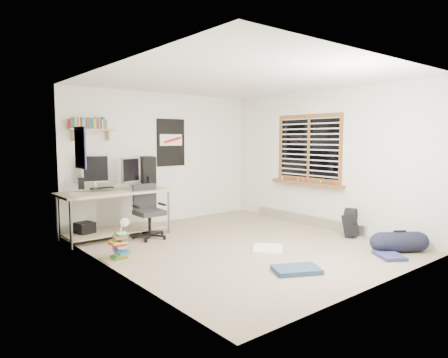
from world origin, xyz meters
TOP-DOWN VIEW (x-y plane):
  - floor at (0.00, 0.00)m, footprint 4.00×4.50m
  - ceiling at (0.00, 0.00)m, footprint 4.00×4.50m
  - back_wall at (0.00, 2.25)m, footprint 4.00×0.01m
  - left_wall at (-2.00, 0.00)m, footprint 0.01×4.50m
  - right_wall at (2.00, 0.00)m, footprint 0.01×4.50m
  - desk at (-1.28, 1.68)m, footprint 1.85×0.95m
  - monitor_left at (-1.48, 2.00)m, footprint 0.45×0.24m
  - monitor_right at (-0.98, 1.67)m, footprint 0.40×0.21m
  - pc_tower at (-0.49, 2.00)m, footprint 0.36×0.52m
  - keyboard at (-1.45, 1.78)m, footprint 0.37×0.14m
  - speaker_left at (-1.74, 1.92)m, footprint 0.11×0.11m
  - speaker_right at (-0.67, 1.60)m, footprint 0.09×0.09m
  - office_chair at (-0.89, 1.24)m, footprint 0.64×0.64m
  - wall_shelf at (-1.45, 2.14)m, footprint 0.80×0.22m
  - poster_back_wall at (0.15, 2.23)m, footprint 0.62×0.03m
  - poster_left_wall at (-1.99, 1.20)m, footprint 0.02×0.42m
  - window at (1.95, 0.30)m, footprint 0.10×1.50m
  - baseboard_heater at (1.96, 0.30)m, footprint 0.08×2.50m
  - backpack at (1.75, -0.78)m, footprint 0.33×0.30m
  - duffel_bag at (1.52, -1.74)m, footprint 0.41×0.41m
  - tshirt at (0.11, -0.49)m, footprint 0.66×0.65m
  - jeans_a at (-0.30, -1.39)m, footprint 0.66×0.57m
  - jeans_b at (1.16, -1.80)m, footprint 0.48×0.51m
  - book_stack at (-1.75, 0.47)m, footprint 0.48×0.43m
  - desk_lamp at (-1.73, 0.45)m, footprint 0.17×0.24m
  - subwoofer at (-1.75, 1.80)m, footprint 0.31×0.31m

SIDE VIEW (x-z plane):
  - floor at x=0.00m, z-range -0.01..0.00m
  - tshirt at x=0.11m, z-range 0.00..0.04m
  - jeans_b at x=1.16m, z-range 0.00..0.05m
  - jeans_a at x=-0.30m, z-range 0.00..0.06m
  - baseboard_heater at x=1.96m, z-range 0.00..0.18m
  - duffel_bag at x=1.52m, z-range -0.15..0.43m
  - subwoofer at x=-1.75m, z-range -0.01..0.29m
  - book_stack at x=-1.75m, z-range 0.01..0.29m
  - backpack at x=1.75m, z-range 0.02..0.38m
  - desk at x=-1.28m, z-range -0.04..0.77m
  - desk_lamp at x=-1.73m, z-range 0.27..0.49m
  - office_chair at x=-0.89m, z-range 0.05..0.93m
  - keyboard at x=-1.45m, z-range 0.81..0.83m
  - speaker_right at x=-0.67m, z-range 0.81..0.98m
  - speaker_left at x=-1.74m, z-range 0.81..0.99m
  - monitor_right at x=-0.98m, z-range 0.81..1.24m
  - monitor_left at x=-1.48m, z-range 0.81..1.29m
  - pc_tower at x=-0.49m, z-range 0.81..1.30m
  - back_wall at x=0.00m, z-range 0.00..2.50m
  - left_wall at x=-2.00m, z-range 0.00..2.50m
  - right_wall at x=2.00m, z-range 0.00..2.50m
  - window at x=1.95m, z-range 0.82..2.08m
  - poster_left_wall at x=-1.99m, z-range 1.20..1.80m
  - poster_back_wall at x=0.15m, z-range 1.09..2.01m
  - wall_shelf at x=-1.45m, z-range 1.66..1.90m
  - ceiling at x=0.00m, z-range 2.50..2.51m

